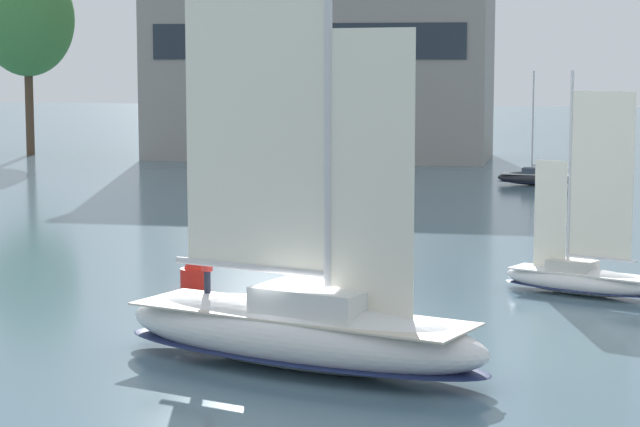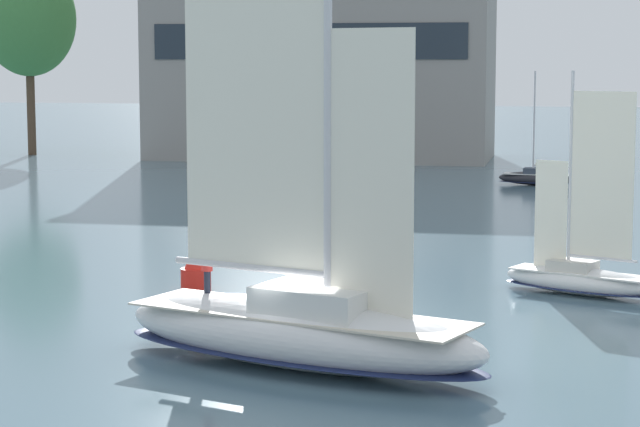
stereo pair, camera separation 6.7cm
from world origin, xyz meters
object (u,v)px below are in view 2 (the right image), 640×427
(sailboat_moored_mid_channel, at_px, (580,275))
(sailboat_moored_near_marina, at_px, (539,178))
(channel_buoy, at_px, (196,269))
(tree_shore_left, at_px, (29,19))
(sailboat_main, at_px, (300,325))

(sailboat_moored_mid_channel, bearing_deg, sailboat_moored_near_marina, 93.66)
(sailboat_moored_near_marina, height_order, channel_buoy, sailboat_moored_near_marina)
(tree_shore_left, distance_m, sailboat_main, 84.98)
(sailboat_main, xyz_separation_m, channel_buoy, (-6.52, 10.90, -0.42))
(sailboat_moored_near_marina, xyz_separation_m, sailboat_moored_mid_channel, (2.63, -41.11, 0.18))
(sailboat_main, xyz_separation_m, sailboat_moored_near_marina, (5.37, 54.22, -0.71))
(tree_shore_left, relative_size, sailboat_moored_near_marina, 2.22)
(sailboat_moored_near_marina, relative_size, sailboat_moored_mid_channel, 0.95)
(sailboat_moored_near_marina, xyz_separation_m, channel_buoy, (-11.89, -43.33, 0.29))
(tree_shore_left, height_order, sailboat_main, tree_shore_left)
(sailboat_main, relative_size, sailboat_moored_near_marina, 2.04)
(tree_shore_left, xyz_separation_m, sailboat_main, (41.57, -73.26, -11.21))
(tree_shore_left, distance_m, sailboat_moored_near_marina, 52.04)
(sailboat_main, relative_size, sailboat_moored_mid_channel, 1.94)
(tree_shore_left, xyz_separation_m, channel_buoy, (35.06, -62.36, -11.64))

